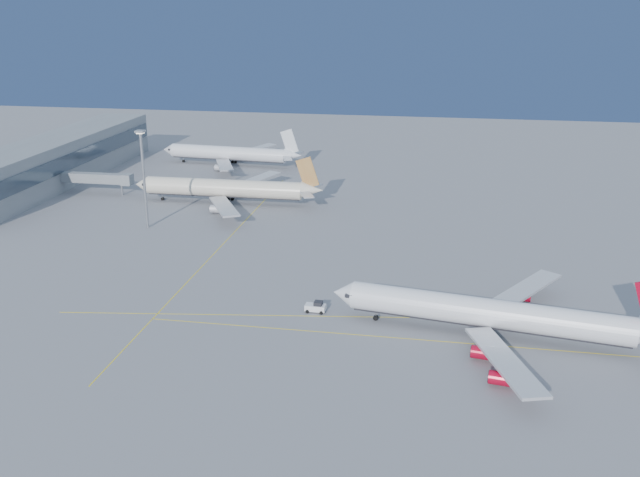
{
  "coord_description": "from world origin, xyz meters",
  "views": [
    {
      "loc": [
        14.08,
        -132.63,
        58.73
      ],
      "look_at": [
        -12.89,
        19.54,
        7.0
      ],
      "focal_mm": 40.0,
      "sensor_mm": 36.0,
      "label": 1
    }
  ],
  "objects": [
    {
      "name": "pushback_tug",
      "position": [
        -9.32,
        -5.22,
        1.05
      ],
      "size": [
        4.13,
        2.64,
        2.27
      ],
      "rotation": [
        0.0,
        0.0,
        -0.05
      ],
      "color": "white",
      "rests_on": "ground"
    },
    {
      "name": "terminal",
      "position": [
        -114.93,
        85.0,
        7.51
      ],
      "size": [
        18.4,
        110.0,
        15.0
      ],
      "color": "gray",
      "rests_on": "ground"
    },
    {
      "name": "ground",
      "position": [
        0.0,
        0.0,
        0.0
      ],
      "size": [
        500.0,
        500.0,
        0.0
      ],
      "primitive_type": "plane",
      "color": "slate",
      "rests_on": "ground"
    },
    {
      "name": "airliner_third",
      "position": [
        -64.41,
        119.76,
        4.48
      ],
      "size": [
        55.23,
        50.75,
        14.81
      ],
      "rotation": [
        0.0,
        0.0,
        -0.08
      ],
      "color": "white",
      "rests_on": "ground"
    },
    {
      "name": "taxiway_lines",
      "position": [
        -14.71,
        6.34,
        0.01
      ],
      "size": [
        118.86,
        140.0,
        0.02
      ],
      "color": "yellow",
      "rests_on": "ground"
    },
    {
      "name": "light_mast",
      "position": [
        -64.45,
        41.35,
        15.68
      ],
      "size": [
        2.3,
        2.3,
        26.57
      ],
      "color": "gray",
      "rests_on": "ground"
    },
    {
      "name": "jet_bridge",
      "position": [
        -93.11,
        72.0,
        5.17
      ],
      "size": [
        23.6,
        3.6,
        6.9
      ],
      "color": "gray",
      "rests_on": "ground"
    },
    {
      "name": "airliner_virgin",
      "position": [
        24.67,
        -10.55,
        4.57
      ],
      "size": [
        61.24,
        54.47,
        15.14
      ],
      "rotation": [
        0.0,
        0.0,
        -0.16
      ],
      "color": "white",
      "rests_on": "ground"
    },
    {
      "name": "airliner_etihad",
      "position": [
        -50.0,
        68.58,
        4.69
      ],
      "size": [
        58.83,
        54.52,
        15.39
      ],
      "rotation": [
        0.0,
        0.0,
        0.01
      ],
      "color": "beige",
      "rests_on": "ground"
    }
  ]
}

